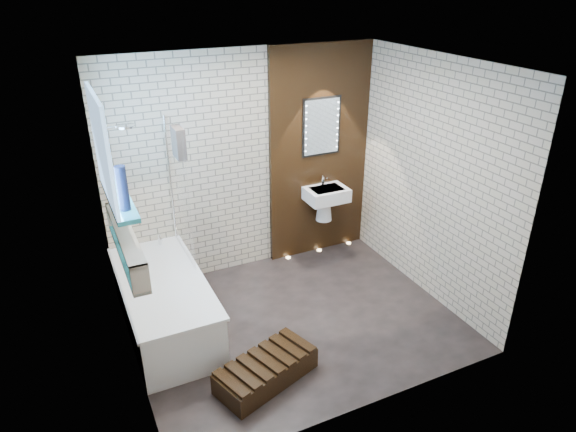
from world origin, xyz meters
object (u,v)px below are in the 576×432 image
led_mirror (322,127)px  walnut_step (266,371)px  bathtub (165,304)px  bath_screen (179,192)px  washbasin (326,199)px

led_mirror → walnut_step: bearing=-129.3°
walnut_step → bathtub: bearing=119.3°
bath_screen → walnut_step: bath_screen is taller
washbasin → led_mirror: (0.00, 0.16, 0.86)m
bathtub → bath_screen: (0.35, 0.44, 0.99)m
bath_screen → bathtub: bearing=-128.9°
bath_screen → washbasin: (1.82, 0.18, -0.49)m
bathtub → bath_screen: size_ratio=1.24×
bathtub → bath_screen: bath_screen is taller
bathtub → walnut_step: bearing=-60.7°
washbasin → walnut_step: washbasin is taller
led_mirror → walnut_step: (-1.55, -1.90, -1.55)m
bath_screen → walnut_step: size_ratio=1.53×
washbasin → led_mirror: size_ratio=0.83×
bathtub → bath_screen: bearing=51.1°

